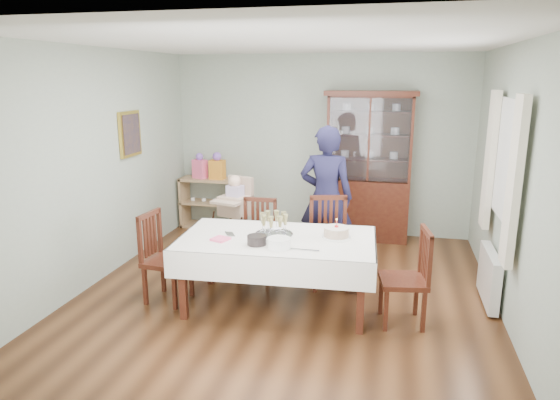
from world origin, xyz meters
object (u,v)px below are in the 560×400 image
(china_cabinet, at_px, (369,164))
(gift_bag_orange, at_px, (217,167))
(chair_far_left, at_px, (257,255))
(chair_end_left, at_px, (167,275))
(chair_far_right, at_px, (329,260))
(high_chair, at_px, (236,225))
(woman, at_px, (326,198))
(dining_table, at_px, (277,272))
(sideboard, at_px, (209,203))
(chair_end_right, at_px, (404,296))
(gift_bag_pink, at_px, (200,167))
(birthday_cake, at_px, (336,233))
(champagne_tray, at_px, (274,229))

(china_cabinet, distance_m, gift_bag_orange, 2.34)
(chair_far_left, height_order, chair_end_left, chair_end_left)
(chair_far_right, relative_size, high_chair, 0.91)
(woman, distance_m, gift_bag_orange, 2.29)
(dining_table, relative_size, china_cabinet, 0.95)
(sideboard, relative_size, gift_bag_orange, 2.13)
(dining_table, height_order, high_chair, high_chair)
(chair_end_right, xyz_separation_m, woman, (-0.96, 1.34, 0.61))
(china_cabinet, distance_m, high_chair, 2.16)
(woman, bearing_deg, high_chair, -4.64)
(gift_bag_orange, bearing_deg, woman, -34.12)
(dining_table, distance_m, gift_bag_pink, 3.20)
(chair_end_left, xyz_separation_m, birthday_cake, (1.79, 0.26, 0.53))
(china_cabinet, height_order, birthday_cake, china_cabinet)
(chair_end_left, bearing_deg, high_chair, -6.36)
(dining_table, bearing_deg, gift_bag_pink, 126.20)
(chair_far_right, bearing_deg, chair_far_left, 164.54)
(chair_end_left, bearing_deg, sideboard, 17.13)
(chair_far_right, bearing_deg, gift_bag_pink, 126.37)
(chair_far_left, xyz_separation_m, chair_end_left, (-0.78, -0.82, 0.01))
(gift_bag_pink, distance_m, gift_bag_orange, 0.29)
(gift_bag_orange, bearing_deg, champagne_tray, -58.57)
(dining_table, height_order, chair_far_right, chair_far_right)
(dining_table, relative_size, sideboard, 2.29)
(high_chair, height_order, champagne_tray, high_chair)
(chair_far_right, relative_size, gift_bag_orange, 2.41)
(woman, bearing_deg, sideboard, -33.56)
(chair_end_right, distance_m, champagne_tray, 1.46)
(chair_far_left, distance_m, chair_far_right, 0.87)
(chair_far_right, bearing_deg, woman, 87.76)
(chair_end_right, height_order, champagne_tray, champagne_tray)
(chair_far_right, xyz_separation_m, high_chair, (-1.34, 0.64, 0.13))
(chair_end_left, height_order, birthday_cake, chair_end_left)
(chair_end_left, height_order, gift_bag_orange, gift_bag_orange)
(chair_far_right, height_order, champagne_tray, chair_far_right)
(chair_end_left, relative_size, high_chair, 0.87)
(chair_far_left, bearing_deg, gift_bag_pink, 126.94)
(gift_bag_pink, xyz_separation_m, gift_bag_orange, (0.29, 0.00, 0.01))
(sideboard, distance_m, chair_end_right, 4.02)
(chair_far_left, bearing_deg, woman, 36.00)
(chair_far_right, distance_m, high_chair, 1.49)
(chair_end_right, bearing_deg, gift_bag_pink, -139.22)
(dining_table, relative_size, woman, 1.14)
(china_cabinet, distance_m, chair_end_right, 2.80)
(china_cabinet, height_order, sideboard, china_cabinet)
(woman, xyz_separation_m, birthday_cake, (0.26, -1.12, -0.09))
(woman, bearing_deg, chair_end_left, 40.92)
(chair_end_left, distance_m, birthday_cake, 1.88)
(chair_far_left, relative_size, chair_far_right, 0.93)
(dining_table, bearing_deg, champagne_tray, 131.10)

